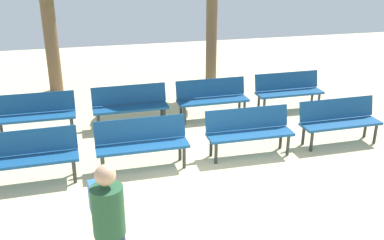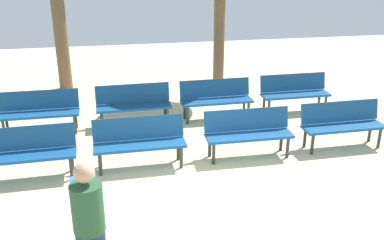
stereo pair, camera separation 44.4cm
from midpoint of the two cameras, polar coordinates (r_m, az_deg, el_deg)
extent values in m
plane|color=beige|center=(6.79, 2.62, -11.10)|extent=(24.00, 24.00, 0.00)
cube|color=navy|center=(7.71, -22.00, -4.89)|extent=(1.61, 0.50, 0.05)
cube|color=navy|center=(7.79, -22.13, -2.63)|extent=(1.60, 0.18, 0.40)
cylinder|color=#2D332D|center=(7.60, -16.62, -6.46)|extent=(0.06, 0.06, 0.40)
cylinder|color=#2D332D|center=(7.89, -16.63, -5.39)|extent=(0.06, 0.06, 0.40)
cube|color=navy|center=(7.71, -8.05, -3.42)|extent=(1.61, 0.47, 0.05)
cube|color=navy|center=(7.79, -8.33, -1.19)|extent=(1.60, 0.15, 0.40)
cylinder|color=#2D332D|center=(7.63, -13.06, -5.98)|extent=(0.06, 0.06, 0.40)
cylinder|color=#2D332D|center=(7.76, -2.67, -4.90)|extent=(0.06, 0.06, 0.40)
cylinder|color=#2D332D|center=(7.92, -13.16, -4.93)|extent=(0.06, 0.06, 0.40)
cylinder|color=#2D332D|center=(8.04, -3.15, -3.91)|extent=(0.06, 0.06, 0.40)
cube|color=navy|center=(8.15, 5.99, -1.89)|extent=(1.60, 0.45, 0.05)
cube|color=navy|center=(8.23, 5.59, 0.21)|extent=(1.60, 0.13, 0.40)
cylinder|color=#2D332D|center=(7.91, 1.52, -4.35)|extent=(0.06, 0.06, 0.40)
cylinder|color=#2D332D|center=(8.36, 10.83, -3.26)|extent=(0.06, 0.06, 0.40)
cylinder|color=#2D332D|center=(8.19, 0.92, -3.40)|extent=(0.06, 0.06, 0.40)
cylinder|color=#2D332D|center=(8.62, 9.96, -2.40)|extent=(0.06, 0.06, 0.40)
cube|color=navy|center=(8.99, 17.37, -0.48)|extent=(1.61, 0.48, 0.05)
cube|color=navy|center=(9.07, 16.89, 1.41)|extent=(1.60, 0.16, 0.40)
cylinder|color=#2D332D|center=(8.61, 13.79, -2.74)|extent=(0.06, 0.06, 0.40)
cylinder|color=#2D332D|center=(9.34, 21.38, -1.70)|extent=(0.06, 0.06, 0.40)
cylinder|color=#2D332D|center=(8.87, 12.83, -1.92)|extent=(0.06, 0.06, 0.40)
cylinder|color=#2D332D|center=(9.58, 20.29, -0.97)|extent=(0.06, 0.06, 0.40)
cube|color=navy|center=(9.54, -20.89, 0.32)|extent=(1.60, 0.45, 0.05)
cube|color=navy|center=(9.64, -20.98, 2.09)|extent=(1.60, 0.13, 0.40)
cylinder|color=#2D332D|center=(9.40, -16.59, -0.93)|extent=(0.06, 0.06, 0.40)
cylinder|color=#2D332D|center=(9.88, -24.64, -0.95)|extent=(0.06, 0.06, 0.40)
cylinder|color=#2D332D|center=(9.70, -16.54, -0.22)|extent=(0.06, 0.06, 0.40)
cube|color=navy|center=(9.54, -9.25, 1.53)|extent=(1.61, 0.48, 0.05)
cube|color=navy|center=(9.65, -9.47, 3.29)|extent=(1.60, 0.16, 0.40)
cylinder|color=#2D332D|center=(9.44, -13.28, -0.49)|extent=(0.06, 0.06, 0.40)
cylinder|color=#2D332D|center=(9.56, -4.90, 0.32)|extent=(0.06, 0.06, 0.40)
cylinder|color=#2D332D|center=(9.74, -13.36, 0.20)|extent=(0.06, 0.06, 0.40)
cylinder|color=#2D332D|center=(9.86, -5.23, 0.98)|extent=(0.06, 0.06, 0.40)
cube|color=navy|center=(9.87, 1.44, 2.51)|extent=(1.61, 0.47, 0.05)
cube|color=navy|center=(9.98, 1.13, 4.20)|extent=(1.60, 0.15, 0.40)
cylinder|color=#2D332D|center=(9.64, -2.31, 0.58)|extent=(0.06, 0.06, 0.40)
cylinder|color=#2D332D|center=(10.02, 5.53, 1.31)|extent=(0.06, 0.06, 0.40)
cylinder|color=#2D332D|center=(9.94, -2.71, 1.22)|extent=(0.06, 0.06, 0.40)
cylinder|color=#2D332D|center=(10.30, 4.92, 1.91)|extent=(0.06, 0.06, 0.40)
cube|color=navy|center=(10.60, 11.34, 3.44)|extent=(1.61, 0.46, 0.05)
cube|color=navy|center=(10.70, 10.98, 5.01)|extent=(1.60, 0.14, 0.40)
cylinder|color=#2D332D|center=(10.26, 8.10, 1.69)|extent=(0.06, 0.06, 0.40)
cylinder|color=#2D332D|center=(10.85, 14.95, 2.28)|extent=(0.06, 0.06, 0.40)
cylinder|color=#2D332D|center=(10.54, 7.44, 2.27)|extent=(0.06, 0.06, 0.40)
cylinder|color=#2D332D|center=(11.12, 14.17, 2.82)|extent=(0.06, 0.06, 0.40)
cylinder|color=brown|center=(12.27, -18.80, 10.00)|extent=(0.35, 0.35, 2.85)
cylinder|color=brown|center=(11.52, 1.41, 11.01)|extent=(0.28, 0.28, 3.08)
cylinder|color=#235133|center=(4.75, -13.50, -11.38)|extent=(0.39, 0.39, 0.55)
sphere|color=tan|center=(4.55, -13.95, -6.98)|extent=(0.22, 0.22, 0.22)
cube|color=blue|center=(4.96, -14.05, -9.56)|extent=(0.30, 0.22, 0.36)
camera|label=1|loc=(0.22, -91.51, -0.60)|focal=41.23mm
camera|label=2|loc=(0.22, 88.49, 0.60)|focal=41.23mm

